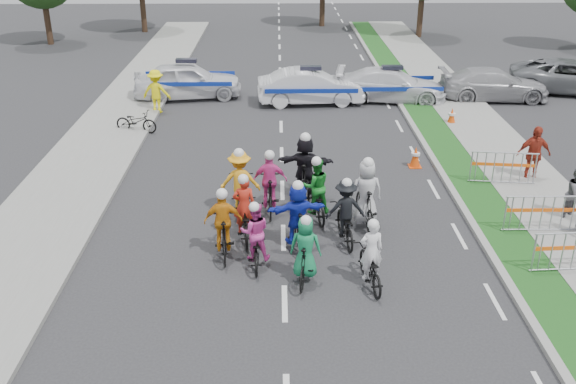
{
  "coord_description": "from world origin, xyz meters",
  "views": [
    {
      "loc": [
        -0.12,
        -11.7,
        7.98
      ],
      "look_at": [
        0.13,
        3.45,
        1.1
      ],
      "focal_mm": 40.0,
      "sensor_mm": 36.0,
      "label": 1
    }
  ],
  "objects_px": {
    "rider_1": "(305,255)",
    "rider_11": "(305,171)",
    "rider_10": "(240,189)",
    "rider_4": "(345,217)",
    "police_car_0": "(188,80)",
    "civilian_sedan": "(494,84)",
    "rider_7": "(366,200)",
    "rider_9": "(270,188)",
    "marshal_hiviz": "(156,91)",
    "barrier_1": "(541,215)",
    "barrier_0": "(574,253)",
    "barrier_2": "(503,169)",
    "rider_3": "(224,230)",
    "rider_6": "(245,217)",
    "police_car_2": "(391,85)",
    "rider_5": "(298,219)",
    "rider_2": "(255,241)",
    "parked_bike": "(136,121)",
    "civilian_suv": "(571,76)",
    "cone_1": "(452,117)",
    "spectator_2": "(534,154)",
    "cone_0": "(415,157)",
    "rider_8": "(316,195)",
    "rider_0": "(370,263)"
  },
  "relations": [
    {
      "from": "rider_1",
      "to": "rider_10",
      "type": "height_order",
      "value": "rider_10"
    },
    {
      "from": "rider_7",
      "to": "police_car_2",
      "type": "relative_size",
      "value": 0.42
    },
    {
      "from": "rider_7",
      "to": "rider_11",
      "type": "distance_m",
      "value": 2.42
    },
    {
      "from": "police_car_0",
      "to": "barrier_0",
      "type": "height_order",
      "value": "police_car_0"
    },
    {
      "from": "rider_3",
      "to": "barrier_2",
      "type": "xyz_separation_m",
      "value": [
        8.15,
        4.08,
        -0.15
      ]
    },
    {
      "from": "rider_8",
      "to": "rider_10",
      "type": "height_order",
      "value": "rider_10"
    },
    {
      "from": "rider_7",
      "to": "civilian_suv",
      "type": "relative_size",
      "value": 0.38
    },
    {
      "from": "rider_7",
      "to": "rider_9",
      "type": "xyz_separation_m",
      "value": [
        -2.54,
        0.93,
        -0.06
      ]
    },
    {
      "from": "rider_1",
      "to": "rider_4",
      "type": "bearing_deg",
      "value": -109.87
    },
    {
      "from": "rider_5",
      "to": "rider_7",
      "type": "distance_m",
      "value": 2.13
    },
    {
      "from": "rider_6",
      "to": "civilian_suv",
      "type": "height_order",
      "value": "rider_6"
    },
    {
      "from": "rider_9",
      "to": "parked_bike",
      "type": "relative_size",
      "value": 1.16
    },
    {
      "from": "rider_1",
      "to": "rider_5",
      "type": "xyz_separation_m",
      "value": [
        -0.13,
        1.58,
        0.11
      ]
    },
    {
      "from": "rider_1",
      "to": "marshal_hiviz",
      "type": "relative_size",
      "value": 0.96
    },
    {
      "from": "rider_10",
      "to": "rider_5",
      "type": "bearing_deg",
      "value": 128.75
    },
    {
      "from": "rider_11",
      "to": "rider_3",
      "type": "bearing_deg",
      "value": 65.48
    },
    {
      "from": "rider_9",
      "to": "rider_7",
      "type": "bearing_deg",
      "value": 158.2
    },
    {
      "from": "rider_0",
      "to": "rider_11",
      "type": "bearing_deg",
      "value": -83.09
    },
    {
      "from": "civilian_sedan",
      "to": "barrier_2",
      "type": "height_order",
      "value": "civilian_sedan"
    },
    {
      "from": "marshal_hiviz",
      "to": "cone_0",
      "type": "relative_size",
      "value": 2.55
    },
    {
      "from": "rider_7",
      "to": "rider_11",
      "type": "relative_size",
      "value": 0.99
    },
    {
      "from": "rider_10",
      "to": "spectator_2",
      "type": "bearing_deg",
      "value": -166.3
    },
    {
      "from": "barrier_1",
      "to": "parked_bike",
      "type": "height_order",
      "value": "barrier_1"
    },
    {
      "from": "rider_3",
      "to": "rider_6",
      "type": "bearing_deg",
      "value": -122.74
    },
    {
      "from": "rider_8",
      "to": "rider_9",
      "type": "relative_size",
      "value": 1.0
    },
    {
      "from": "marshal_hiviz",
      "to": "cone_0",
      "type": "bearing_deg",
      "value": 156.6
    },
    {
      "from": "rider_2",
      "to": "cone_0",
      "type": "height_order",
      "value": "rider_2"
    },
    {
      "from": "rider_10",
      "to": "rider_11",
      "type": "relative_size",
      "value": 0.97
    },
    {
      "from": "police_car_0",
      "to": "barrier_2",
      "type": "xyz_separation_m",
      "value": [
        10.78,
        -9.87,
        -0.24
      ]
    },
    {
      "from": "rider_1",
      "to": "barrier_2",
      "type": "height_order",
      "value": "rider_1"
    },
    {
      "from": "rider_0",
      "to": "police_car_2",
      "type": "relative_size",
      "value": 0.37
    },
    {
      "from": "rider_6",
      "to": "rider_7",
      "type": "bearing_deg",
      "value": -174.22
    },
    {
      "from": "rider_1",
      "to": "rider_11",
      "type": "xyz_separation_m",
      "value": [
        0.17,
        4.55,
        0.18
      ]
    },
    {
      "from": "police_car_0",
      "to": "spectator_2",
      "type": "bearing_deg",
      "value": -137.86
    },
    {
      "from": "police_car_0",
      "to": "civilian_sedan",
      "type": "relative_size",
      "value": 0.99
    },
    {
      "from": "marshal_hiviz",
      "to": "barrier_1",
      "type": "bearing_deg",
      "value": 146.79
    },
    {
      "from": "cone_1",
      "to": "civilian_sedan",
      "type": "bearing_deg",
      "value": 52.59
    },
    {
      "from": "rider_9",
      "to": "barrier_0",
      "type": "relative_size",
      "value": 0.94
    },
    {
      "from": "rider_0",
      "to": "barrier_2",
      "type": "height_order",
      "value": "rider_0"
    },
    {
      "from": "rider_7",
      "to": "rider_9",
      "type": "distance_m",
      "value": 2.7
    },
    {
      "from": "rider_5",
      "to": "barrier_0",
      "type": "height_order",
      "value": "rider_5"
    },
    {
      "from": "rider_2",
      "to": "parked_bike",
      "type": "bearing_deg",
      "value": -66.79
    },
    {
      "from": "rider_11",
      "to": "parked_bike",
      "type": "height_order",
      "value": "rider_11"
    },
    {
      "from": "marshal_hiviz",
      "to": "cone_1",
      "type": "bearing_deg",
      "value": -179.53
    },
    {
      "from": "rider_5",
      "to": "rider_11",
      "type": "xyz_separation_m",
      "value": [
        0.3,
        2.97,
        0.07
      ]
    },
    {
      "from": "cone_1",
      "to": "rider_7",
      "type": "bearing_deg",
      "value": -117.67
    },
    {
      "from": "rider_10",
      "to": "rider_11",
      "type": "bearing_deg",
      "value": -149.63
    },
    {
      "from": "rider_1",
      "to": "rider_3",
      "type": "xyz_separation_m",
      "value": [
        -1.93,
        1.19,
        0.04
      ]
    },
    {
      "from": "rider_11",
      "to": "cone_0",
      "type": "distance_m",
      "value": 4.44
    },
    {
      "from": "rider_7",
      "to": "barrier_2",
      "type": "xyz_separation_m",
      "value": [
        4.51,
        2.6,
        -0.22
      ]
    }
  ]
}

